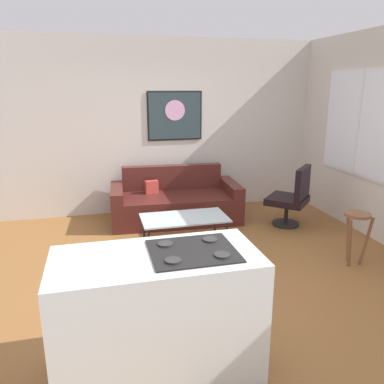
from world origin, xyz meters
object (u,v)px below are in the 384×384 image
at_px(couch, 175,203).
at_px(wall_painting, 175,116).
at_px(bar_stool, 356,226).
at_px(armchair, 292,197).
at_px(coffee_table, 184,219).

distance_m(couch, wall_painting, 1.43).
bearing_deg(bar_stool, wall_painting, 121.35).
xyz_separation_m(couch, armchair, (1.64, -0.71, 0.18)).
distance_m(coffee_table, armchair, 1.81).
height_order(coffee_table, armchair, armchair).
xyz_separation_m(couch, bar_stool, (1.73, -2.06, 0.21)).
relative_size(coffee_table, armchair, 1.19).
xyz_separation_m(bar_stool, wall_painting, (-1.60, 2.62, 1.10)).
bearing_deg(coffee_table, wall_painting, 81.84).
bearing_deg(wall_painting, armchair, -39.92).
bearing_deg(wall_painting, couch, -102.90).
bearing_deg(couch, armchair, -23.30).
distance_m(bar_stool, wall_painting, 3.26).
bearing_deg(wall_painting, bar_stool, -58.65).
xyz_separation_m(couch, wall_painting, (0.13, 0.56, 1.31)).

